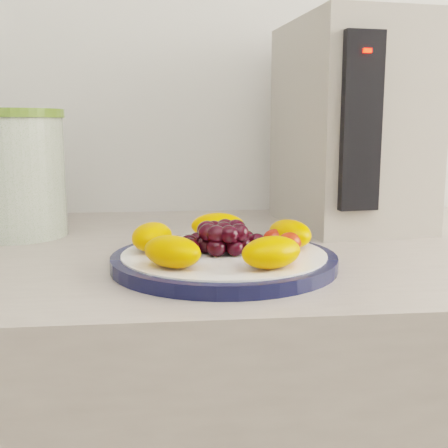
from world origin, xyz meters
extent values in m
cylinder|color=black|center=(0.00, 1.07, 0.91)|extent=(0.25, 0.25, 0.01)
cylinder|color=white|center=(0.00, 1.07, 0.91)|extent=(0.23, 0.23, 0.02)
cylinder|color=#29560C|center=(-0.28, 1.29, 0.98)|extent=(0.17, 0.17, 0.17)
cylinder|color=olive|center=(-0.28, 1.29, 1.08)|extent=(0.18, 0.18, 0.01)
cube|color=#A79D91|center=(0.22, 1.33, 1.06)|extent=(0.21, 0.27, 0.32)
cube|color=black|center=(0.19, 1.19, 1.06)|extent=(0.06, 0.02, 0.24)
cube|color=#FF0C05|center=(0.19, 1.18, 1.15)|extent=(0.01, 0.01, 0.01)
ellipsoid|color=orange|center=(0.08, 1.10, 0.93)|extent=(0.06, 0.08, 0.03)
ellipsoid|color=orange|center=(0.00, 1.16, 0.93)|extent=(0.07, 0.04, 0.03)
ellipsoid|color=orange|center=(-0.08, 1.09, 0.93)|extent=(0.06, 0.08, 0.03)
ellipsoid|color=orange|center=(-0.06, 1.01, 0.93)|extent=(0.08, 0.08, 0.03)
ellipsoid|color=orange|center=(0.04, 1.00, 0.93)|extent=(0.08, 0.07, 0.03)
ellipsoid|color=black|center=(0.00, 1.07, 0.93)|extent=(0.02, 0.02, 0.02)
ellipsoid|color=black|center=(0.02, 1.07, 0.93)|extent=(0.02, 0.02, 0.02)
ellipsoid|color=black|center=(0.01, 1.09, 0.93)|extent=(0.02, 0.02, 0.02)
ellipsoid|color=black|center=(-0.01, 1.09, 0.93)|extent=(0.02, 0.02, 0.02)
ellipsoid|color=black|center=(-0.02, 1.07, 0.93)|extent=(0.02, 0.02, 0.02)
ellipsoid|color=black|center=(-0.01, 1.06, 0.93)|extent=(0.02, 0.02, 0.02)
ellipsoid|color=black|center=(0.01, 1.06, 0.93)|extent=(0.02, 0.02, 0.02)
ellipsoid|color=black|center=(0.04, 1.08, 0.93)|extent=(0.02, 0.02, 0.02)
ellipsoid|color=black|center=(0.02, 1.10, 0.93)|extent=(0.02, 0.02, 0.02)
ellipsoid|color=black|center=(0.01, 1.11, 0.93)|extent=(0.02, 0.02, 0.02)
ellipsoid|color=black|center=(-0.01, 1.11, 0.93)|extent=(0.02, 0.02, 0.02)
ellipsoid|color=black|center=(-0.03, 1.10, 0.93)|extent=(0.02, 0.02, 0.02)
ellipsoid|color=black|center=(-0.04, 1.08, 0.93)|extent=(0.02, 0.02, 0.02)
ellipsoid|color=black|center=(-0.04, 1.06, 0.93)|extent=(0.02, 0.02, 0.02)
ellipsoid|color=black|center=(0.00, 1.07, 0.94)|extent=(0.02, 0.02, 0.02)
ellipsoid|color=black|center=(0.01, 1.09, 0.94)|extent=(0.02, 0.02, 0.02)
ellipsoid|color=black|center=(0.00, 1.09, 0.94)|extent=(0.02, 0.02, 0.02)
ellipsoid|color=black|center=(-0.01, 1.09, 0.94)|extent=(0.02, 0.02, 0.02)
ellipsoid|color=black|center=(-0.02, 1.08, 0.94)|extent=(0.02, 0.02, 0.02)
ellipsoid|color=black|center=(-0.02, 1.07, 0.94)|extent=(0.02, 0.02, 0.02)
ellipsoid|color=black|center=(-0.01, 1.06, 0.94)|extent=(0.02, 0.02, 0.02)
ellipsoid|color=black|center=(0.00, 1.05, 0.94)|extent=(0.02, 0.02, 0.02)
ellipsoid|color=black|center=(0.01, 1.06, 0.94)|extent=(0.02, 0.02, 0.02)
ellipsoid|color=red|center=(0.06, 1.09, 0.93)|extent=(0.03, 0.03, 0.02)
ellipsoid|color=red|center=(0.08, 1.09, 0.93)|extent=(0.04, 0.03, 0.02)
ellipsoid|color=red|center=(0.07, 1.07, 0.93)|extent=(0.04, 0.04, 0.02)
camera|label=1|loc=(-0.07, 0.46, 1.06)|focal=45.00mm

